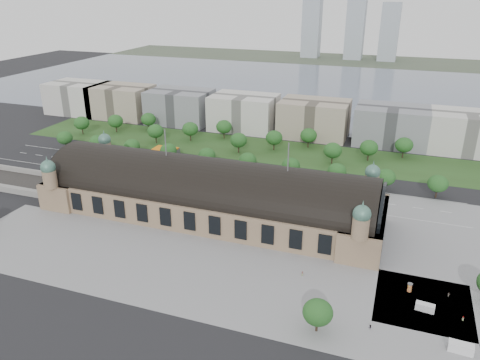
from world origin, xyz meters
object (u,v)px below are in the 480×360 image
(van_south, at_px, (459,348))
(traffic_car_6, at_px, (349,207))
(pedestrian_0, at_px, (302,274))
(traffic_car_4, at_px, (253,188))
(bus_mid, at_px, (219,184))
(pedestrian_2, at_px, (449,295))
(traffic_car_2, at_px, (151,172))
(traffic_car_3, at_px, (192,169))
(traffic_car_0, at_px, (55,157))
(pedestrian_5, at_px, (463,319))
(petrol_station, at_px, (170,150))
(parked_car_1, at_px, (116,175))
(parked_car_4, at_px, (158,181))
(van_east, at_px, (424,307))
(traffic_car_5, at_px, (305,189))
(parked_car_6, at_px, (159,181))
(pedestrian_4, at_px, (370,327))
(parked_car_3, at_px, (122,179))
(advertising_column, at_px, (410,287))
(parked_car_2, at_px, (135,178))
(parked_car_5, at_px, (186,189))
(bus_west, at_px, (188,182))
(parked_car_0, at_px, (115,177))
(bus_east, at_px, (248,189))

(van_south, bearing_deg, traffic_car_6, 120.60)
(pedestrian_0, bearing_deg, traffic_car_4, 102.90)
(pedestrian_0, bearing_deg, bus_mid, 114.06)
(bus_mid, distance_m, pedestrian_2, 120.73)
(traffic_car_2, xyz_separation_m, traffic_car_3, (19.40, 10.82, 0.01))
(traffic_car_0, xyz_separation_m, traffic_car_2, (66.41, -2.00, -0.01))
(traffic_car_6, distance_m, pedestrian_5, 80.21)
(petrol_station, bearing_deg, parked_car_1, -105.54)
(parked_car_4, relative_size, van_east, 0.76)
(bus_mid, relative_size, pedestrian_5, 7.66)
(traffic_car_5, bearing_deg, parked_car_6, 101.50)
(parked_car_4, xyz_separation_m, pedestrian_4, (114.79, -78.83, 0.03))
(pedestrian_4, bearing_deg, pedestrian_5, -179.11)
(traffic_car_4, height_order, van_east, van_east)
(traffic_car_6, height_order, parked_car_3, parked_car_3)
(traffic_car_2, xyz_separation_m, advertising_column, (135.09, -65.77, 0.96))
(traffic_car_0, bearing_deg, parked_car_2, 77.15)
(parked_car_1, xyz_separation_m, parked_car_2, (11.97, -0.37, 0.07))
(parked_car_6, bearing_deg, pedestrian_2, 45.76)
(parked_car_2, distance_m, pedestrian_5, 167.54)
(parked_car_1, bearing_deg, pedestrian_2, 32.41)
(traffic_car_3, bearing_deg, parked_car_5, -166.47)
(parked_car_1, bearing_deg, bus_west, 54.07)
(traffic_car_6, bearing_deg, traffic_car_2, -86.76)
(traffic_car_5, relative_size, parked_car_0, 0.98)
(parked_car_5, xyz_separation_m, advertising_column, (107.23, -51.35, 0.97))
(pedestrian_4, bearing_deg, parked_car_5, -64.03)
(traffic_car_4, height_order, parked_car_0, parked_car_0)
(parked_car_1, bearing_deg, advertising_column, 30.61)
(advertising_column, bearing_deg, traffic_car_5, 125.90)
(traffic_car_5, xyz_separation_m, bus_west, (-58.15, -12.52, 0.84))
(traffic_car_0, height_order, traffic_car_4, traffic_car_4)
(advertising_column, distance_m, pedestrian_4, 25.78)
(bus_mid, bearing_deg, petrol_station, 50.28)
(parked_car_2, xyz_separation_m, van_south, (152.35, -79.58, 0.63))
(parked_car_5, bearing_deg, parked_car_6, -135.43)
(parked_car_6, bearing_deg, parked_car_3, -101.28)
(traffic_car_4, xyz_separation_m, advertising_column, (76.12, -63.66, 0.94))
(traffic_car_3, xyz_separation_m, pedestrian_2, (127.94, -75.33, 0.22))
(traffic_car_5, bearing_deg, parked_car_2, 99.99)
(parked_car_1, xyz_separation_m, bus_west, (41.63, 2.39, 0.96))
(traffic_car_2, distance_m, pedestrian_5, 168.80)
(pedestrian_0, xyz_separation_m, pedestrian_4, (25.19, -20.60, -0.04))
(pedestrian_2, bearing_deg, traffic_car_0, 44.01)
(traffic_car_4, relative_size, parked_car_0, 0.85)
(parked_car_3, bearing_deg, parked_car_6, 64.76)
(parked_car_2, bearing_deg, parked_car_1, -125.72)
(bus_east, bearing_deg, parked_car_5, 101.24)
(parked_car_0, bearing_deg, traffic_car_4, 72.19)
(traffic_car_6, bearing_deg, parked_car_3, -79.37)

